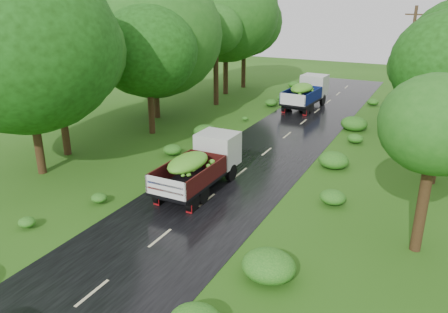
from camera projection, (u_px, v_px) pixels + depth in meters
The scene contains 8 objects.
ground at pixel (92, 293), 14.73m from camera, with size 120.00×120.00×0.00m, color #214D10.
road at pixel (173, 227), 18.92m from camera, with size 6.50×80.00×0.02m, color black.
road_lines at pixel (185, 217), 19.75m from camera, with size 0.12×69.60×0.00m.
truck_near at pixel (201, 163), 22.30m from camera, with size 2.17×6.00×2.52m.
truck_far at pixel (307, 91), 38.80m from camera, with size 2.60×6.48×2.68m.
utility_pole at pixel (409, 62), 34.58m from camera, with size 1.53×0.38×8.80m.
trees_left at pixel (164, 33), 33.72m from camera, with size 6.44×32.14×9.91m.
shrubs at pixel (255, 156), 26.35m from camera, with size 11.90×44.00×0.70m.
Camera 1 is at (9.49, -8.92, 9.42)m, focal length 35.00 mm.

